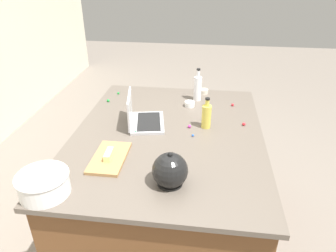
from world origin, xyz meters
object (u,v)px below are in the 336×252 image
at_px(laptop, 142,118).
at_px(mixing_bowl_large, 44,183).
at_px(cutting_board, 110,158).
at_px(bottle_oil, 206,116).
at_px(ramekin_medium, 204,91).
at_px(kettle, 170,171).
at_px(ramekin_small, 190,104).
at_px(butter_stick_left, 109,154).
at_px(bottle_vinegar, 198,88).

height_order(laptop, mixing_bowl_large, laptop).
distance_m(laptop, cutting_board, 0.45).
xyz_separation_m(bottle_oil, ramekin_medium, (0.59, 0.03, -0.07)).
xyz_separation_m(mixing_bowl_large, kettle, (0.15, -0.59, 0.02)).
xyz_separation_m(bottle_oil, cutting_board, (-0.45, 0.53, -0.08)).
bearing_deg(bottle_oil, kettle, 165.06).
xyz_separation_m(kettle, ramekin_medium, (1.20, -0.13, -0.06)).
height_order(laptop, ramekin_medium, laptop).
bearing_deg(ramekin_medium, kettle, 173.70).
height_order(laptop, ramekin_small, laptop).
distance_m(cutting_board, ramekin_medium, 1.15).
height_order(mixing_bowl_large, kettle, kettle).
xyz_separation_m(laptop, butter_stick_left, (-0.44, 0.10, -0.01)).
xyz_separation_m(cutting_board, ramekin_small, (0.77, -0.40, 0.01)).
bearing_deg(laptop, cutting_board, 167.52).
bearing_deg(ramekin_medium, laptop, 146.14).
relative_size(mixing_bowl_large, ramekin_medium, 3.45).
height_order(laptop, bottle_oil, laptop).
bearing_deg(bottle_vinegar, kettle, 175.43).
bearing_deg(butter_stick_left, bottle_vinegar, -26.57).
xyz_separation_m(butter_stick_left, ramekin_small, (0.77, -0.40, -0.02)).
relative_size(mixing_bowl_large, kettle, 1.18).
bearing_deg(bottle_vinegar, laptop, 142.34).
height_order(laptop, cutting_board, laptop).
distance_m(mixing_bowl_large, bottle_vinegar, 1.39).
bearing_deg(butter_stick_left, laptop, -12.30).
bearing_deg(butter_stick_left, cutting_board, 0.00).
xyz_separation_m(cutting_board, butter_stick_left, (-0.01, 0.00, 0.03)).
bearing_deg(butter_stick_left, ramekin_small, -27.36).
distance_m(ramekin_small, ramekin_medium, 0.29).
bearing_deg(cutting_board, laptop, -12.48).
xyz_separation_m(mixing_bowl_large, bottle_oil, (0.77, -0.75, 0.03)).
bearing_deg(laptop, ramekin_small, -42.54).
relative_size(mixing_bowl_large, cutting_board, 0.78).
relative_size(mixing_bowl_large, butter_stick_left, 2.28).
xyz_separation_m(mixing_bowl_large, bottle_vinegar, (1.21, -0.67, 0.05)).
xyz_separation_m(ramekin_small, ramekin_medium, (0.27, -0.10, -0.00)).
height_order(butter_stick_left, ramekin_small, butter_stick_left).
bearing_deg(butter_stick_left, ramekin_medium, -25.58).
bearing_deg(ramekin_small, bottle_vinegar, -21.54).
xyz_separation_m(butter_stick_left, ramekin_medium, (1.04, -0.50, -0.02)).
bearing_deg(mixing_bowl_large, butter_stick_left, -35.54).
bearing_deg(butter_stick_left, kettle, -114.03).
bearing_deg(kettle, bottle_vinegar, -4.57).
relative_size(butter_stick_left, ramekin_medium, 1.51).
distance_m(butter_stick_left, ramekin_small, 0.87).
bearing_deg(mixing_bowl_large, ramekin_medium, -28.06).
relative_size(bottle_vinegar, ramekin_small, 3.42).
xyz_separation_m(laptop, kettle, (-0.60, -0.27, 0.03)).
bearing_deg(bottle_oil, cutting_board, 130.23).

